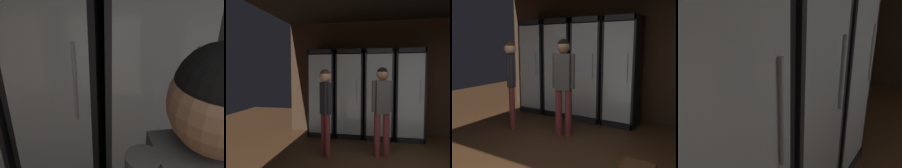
{
  "view_description": "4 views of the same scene",
  "coord_description": "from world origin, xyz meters",
  "views": [
    {
      "loc": [
        -0.79,
        1.1,
        1.77
      ],
      "look_at": [
        -0.99,
        2.72,
        0.98
      ],
      "focal_mm": 39.94,
      "sensor_mm": 36.0,
      "label": 1
    },
    {
      "loc": [
        -0.68,
        -2.36,
        1.58
      ],
      "look_at": [
        -1.67,
        2.75,
        1.26
      ],
      "focal_mm": 34.11,
      "sensor_mm": 36.0,
      "label": 2
    },
    {
      "loc": [
        1.52,
        -1.95,
        1.57
      ],
      "look_at": [
        -1.12,
        2.38,
        0.74
      ],
      "focal_mm": 40.14,
      "sensor_mm": 36.0,
      "label": 3
    },
    {
      "loc": [
        -1.87,
        1.87,
        1.6
      ],
      "look_at": [
        -1.15,
        2.34,
        1.28
      ],
      "focal_mm": 37.48,
      "sensor_mm": 36.0,
      "label": 4
    }
  ],
  "objects": [
    {
      "name": "cooler_left",
      "position": [
        -1.35,
        2.73,
        1.02
      ],
      "size": [
        0.62,
        0.61,
        2.07
      ],
      "color": "black",
      "rests_on": "ground"
    },
    {
      "name": "cooler_center",
      "position": [
        -0.68,
        2.73,
        1.02
      ],
      "size": [
        0.62,
        0.61,
        2.07
      ],
      "color": "#2B2B30",
      "rests_on": "ground"
    }
  ]
}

